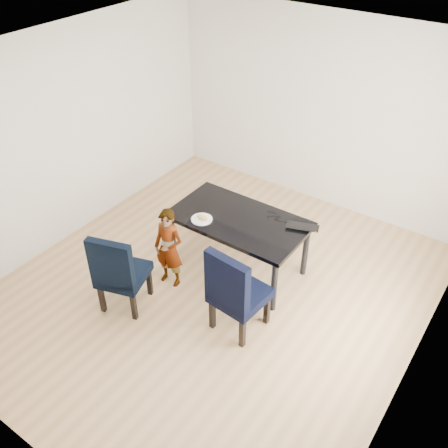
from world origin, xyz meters
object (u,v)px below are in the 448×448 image
Objects in this scene: chair_right at (240,288)px; laptop at (303,224)px; dining_table at (238,244)px; plate at (202,219)px; chair_left at (123,268)px; child at (169,248)px.

chair_right reaches higher than laptop.
plate reaches higher than dining_table.
laptop is (0.68, 0.31, 0.39)m from dining_table.
chair_left reaches higher than child.
laptop reaches higher than plate.
chair_left reaches higher than plate.
dining_table is at bearing 46.27° from child.
dining_table is 6.43× the size of plate.
laptop is at bearing 30.62° from chair_left.
laptop is at bearing 33.14° from child.
child is (-1.06, 0.11, -0.03)m from chair_right.
dining_table is at bearing 129.84° from chair_right.
chair_left reaches higher than laptop.
chair_left is at bearing 29.06° from laptop.
laptop is at bearing 24.38° from dining_table.
laptop is at bearing 87.82° from chair_right.
chair_right is 4.33× the size of plate.
chair_left is 2.77× the size of laptop.
laptop is (1.20, 0.98, 0.25)m from child.
chair_left is 4.13× the size of plate.
plate is 0.67× the size of laptop.
child is (-0.52, -0.67, 0.14)m from dining_table.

